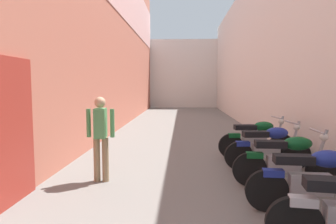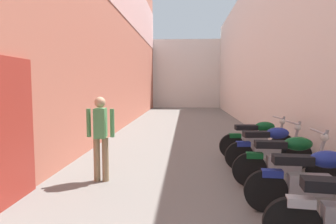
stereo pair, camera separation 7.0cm
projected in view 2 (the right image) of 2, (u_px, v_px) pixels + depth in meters
ground_plane at (187, 142)px, 9.33m from camera, size 41.08×41.08×0.00m
building_left at (110, 20)px, 11.06m from camera, size 0.45×25.08×8.32m
building_right at (265, 48)px, 10.86m from camera, size 0.45×25.08×6.25m
building_far_end at (186, 74)px, 24.54m from camera, size 8.32×2.00×5.41m
motorcycle_fifth at (314, 179)px, 4.06m from camera, size 1.85×0.58×1.04m
motorcycle_sixth at (287, 159)px, 5.13m from camera, size 1.85×0.58×1.04m
motorcycle_seventh at (269, 146)px, 6.23m from camera, size 1.85×0.58×1.04m
motorcycle_eighth at (258, 138)px, 7.24m from camera, size 1.85×0.58×1.04m
pedestrian_further_down at (101, 132)px, 5.47m from camera, size 0.52×0.36×1.57m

